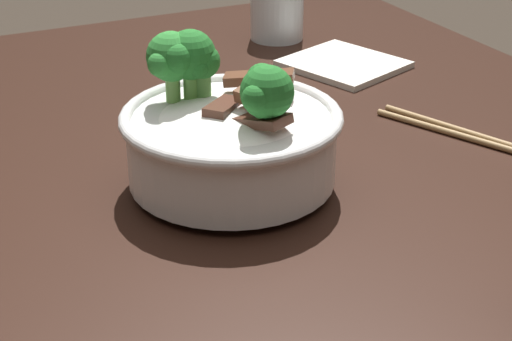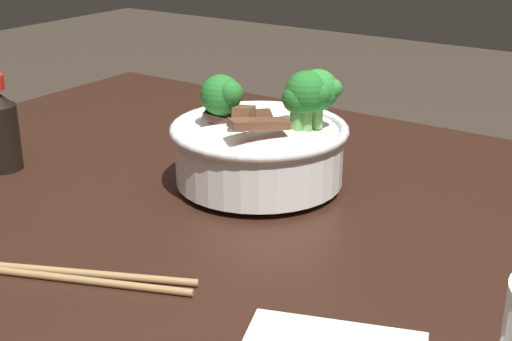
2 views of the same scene
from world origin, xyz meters
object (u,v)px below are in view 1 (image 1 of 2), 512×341
drinking_glass (277,6)px  chopsticks_pair (468,135)px  rice_bowl (229,133)px  folded_napkin (344,64)px

drinking_glass → chopsticks_pair: size_ratio=0.52×
rice_bowl → drinking_glass: size_ratio=1.91×
rice_bowl → chopsticks_pair: (-0.01, -0.27, -0.05)m
drinking_glass → folded_napkin: 0.16m
chopsticks_pair → folded_napkin: folded_napkin is taller
rice_bowl → folded_napkin: rice_bowl is taller
chopsticks_pair → folded_napkin: (0.25, 0.00, 0.00)m
chopsticks_pair → rice_bowl: bearing=87.1°
drinking_glass → folded_napkin: bearing=-170.9°
chopsticks_pair → folded_napkin: bearing=0.6°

